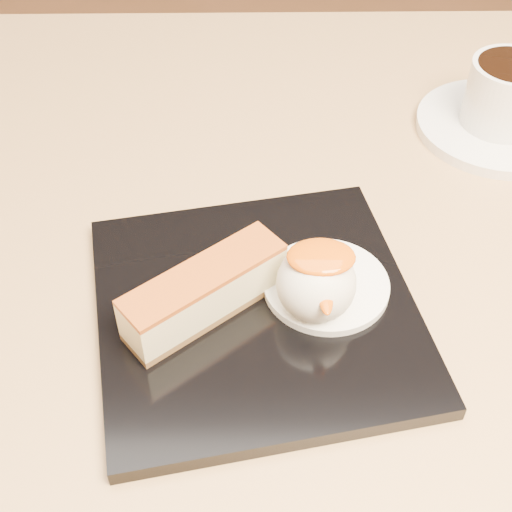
{
  "coord_description": "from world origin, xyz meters",
  "views": [
    {
      "loc": [
        -0.05,
        -0.39,
        1.11
      ],
      "look_at": [
        -0.05,
        -0.04,
        0.76
      ],
      "focal_mm": 50.0,
      "sensor_mm": 36.0,
      "label": 1
    }
  ],
  "objects_px": {
    "coffee_cup": "(509,93)",
    "dessert_plate": "(256,310)",
    "table": "(305,370)",
    "ice_cream_scoop": "(316,283)",
    "saucer": "(498,126)",
    "cheesecake": "(205,292)"
  },
  "relations": [
    {
      "from": "table",
      "to": "saucer",
      "type": "xyz_separation_m",
      "value": [
        0.18,
        0.16,
        0.16
      ]
    },
    {
      "from": "saucer",
      "to": "ice_cream_scoop",
      "type": "bearing_deg",
      "value": -129.57
    },
    {
      "from": "ice_cream_scoop",
      "to": "cheesecake",
      "type": "bearing_deg",
      "value": 180.0
    },
    {
      "from": "saucer",
      "to": "coffee_cup",
      "type": "height_order",
      "value": "coffee_cup"
    },
    {
      "from": "dessert_plate",
      "to": "table",
      "type": "bearing_deg",
      "value": 53.74
    },
    {
      "from": "ice_cream_scoop",
      "to": "saucer",
      "type": "relative_size",
      "value": 0.36
    },
    {
      "from": "table",
      "to": "cheesecake",
      "type": "height_order",
      "value": "cheesecake"
    },
    {
      "from": "cheesecake",
      "to": "coffee_cup",
      "type": "height_order",
      "value": "coffee_cup"
    },
    {
      "from": "ice_cream_scoop",
      "to": "saucer",
      "type": "bearing_deg",
      "value": 50.43
    },
    {
      "from": "ice_cream_scoop",
      "to": "dessert_plate",
      "type": "bearing_deg",
      "value": 172.87
    },
    {
      "from": "table",
      "to": "ice_cream_scoop",
      "type": "distance_m",
      "value": 0.21
    },
    {
      "from": "table",
      "to": "dessert_plate",
      "type": "height_order",
      "value": "dessert_plate"
    },
    {
      "from": "saucer",
      "to": "table",
      "type": "bearing_deg",
      "value": -138.75
    },
    {
      "from": "ice_cream_scoop",
      "to": "saucer",
      "type": "distance_m",
      "value": 0.3
    },
    {
      "from": "dessert_plate",
      "to": "coffee_cup",
      "type": "distance_m",
      "value": 0.32
    },
    {
      "from": "coffee_cup",
      "to": "dessert_plate",
      "type": "bearing_deg",
      "value": -116.31
    },
    {
      "from": "table",
      "to": "cheesecake",
      "type": "bearing_deg",
      "value": -139.98
    },
    {
      "from": "table",
      "to": "dessert_plate",
      "type": "bearing_deg",
      "value": -126.26
    },
    {
      "from": "cheesecake",
      "to": "ice_cream_scoop",
      "type": "distance_m",
      "value": 0.08
    },
    {
      "from": "table",
      "to": "ice_cream_scoop",
      "type": "height_order",
      "value": "ice_cream_scoop"
    },
    {
      "from": "ice_cream_scoop",
      "to": "coffee_cup",
      "type": "xyz_separation_m",
      "value": [
        0.19,
        0.23,
        0.0
      ]
    },
    {
      "from": "dessert_plate",
      "to": "cheesecake",
      "type": "xyz_separation_m",
      "value": [
        -0.04,
        -0.0,
        0.03
      ]
    }
  ]
}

